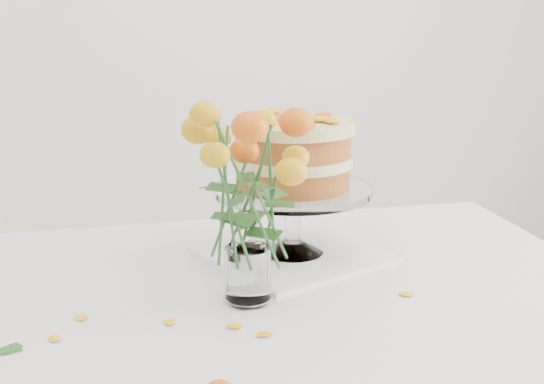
{
  "coord_description": "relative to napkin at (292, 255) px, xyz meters",
  "views": [
    {
      "loc": [
        -0.22,
        -1.24,
        1.28
      ],
      "look_at": [
        0.09,
        0.06,
        0.92
      ],
      "focal_mm": 50.0,
      "sensor_mm": 36.0,
      "label": 1
    }
  ],
  "objects": [
    {
      "name": "stray_petal_c",
      "position": [
        -0.13,
        -0.34,
        -0.0
      ],
      "size": [
        0.03,
        0.02,
        0.0
      ],
      "primitive_type": "ellipsoid",
      "color": "#FFA910",
      "rests_on": "table"
    },
    {
      "name": "stray_petal_d",
      "position": [
        -0.41,
        -0.21,
        -0.0
      ],
      "size": [
        0.03,
        0.02,
        0.0
      ],
      "primitive_type": "ellipsoid",
      "color": "#FFA910",
      "rests_on": "table"
    },
    {
      "name": "stray_petal_b",
      "position": [
        -0.17,
        -0.3,
        -0.0
      ],
      "size": [
        0.03,
        0.02,
        0.0
      ],
      "primitive_type": "ellipsoid",
      "color": "#FFA910",
      "rests_on": "table"
    },
    {
      "name": "stray_petal_e",
      "position": [
        -0.45,
        -0.28,
        -0.0
      ],
      "size": [
        0.03,
        0.02,
        0.0
      ],
      "primitive_type": "ellipsoid",
      "color": "#FFA910",
      "rests_on": "table"
    },
    {
      "name": "rose_vase",
      "position": [
        -0.13,
        -0.21,
        0.23
      ],
      "size": [
        0.35,
        0.35,
        0.4
      ],
      "rotation": [
        0.0,
        0.0,
        -0.43
      ],
      "color": "white",
      "rests_on": "table"
    },
    {
      "name": "table",
      "position": [
        -0.15,
        -0.16,
        -0.09
      ],
      "size": [
        1.43,
        0.93,
        0.76
      ],
      "color": "tan",
      "rests_on": "ground"
    },
    {
      "name": "cake_stand",
      "position": [
        0.0,
        0.0,
        0.19
      ],
      "size": [
        0.32,
        0.32,
        0.28
      ],
      "rotation": [
        0.0,
        0.0,
        0.27
      ],
      "color": "white",
      "rests_on": "napkin"
    },
    {
      "name": "stray_petal_f",
      "position": [
        0.15,
        -0.24,
        -0.0
      ],
      "size": [
        0.03,
        0.02,
        0.0
      ],
      "primitive_type": "ellipsoid",
      "color": "#FFA910",
      "rests_on": "table"
    },
    {
      "name": "stray_petal_a",
      "position": [
        -0.27,
        -0.26,
        -0.0
      ],
      "size": [
        0.03,
        0.02,
        0.0
      ],
      "primitive_type": "ellipsoid",
      "color": "#FFA910",
      "rests_on": "table"
    },
    {
      "name": "napkin",
      "position": [
        0.0,
        0.0,
        0.0
      ],
      "size": [
        0.41,
        0.41,
        0.01
      ],
      "primitive_type": "cube",
      "rotation": [
        0.0,
        0.0,
        0.4
      ],
      "color": "white",
      "rests_on": "table"
    }
  ]
}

